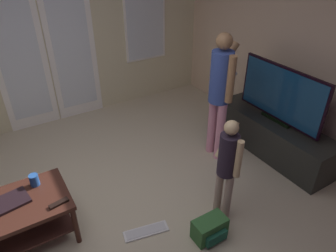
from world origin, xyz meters
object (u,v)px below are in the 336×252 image
object	(u,v)px
laptop_closed	(9,202)
loose_keyboard	(146,231)
flat_screen_tv	(281,95)
tv_remote_black	(59,203)
coffee_table	(17,215)
cup_by_laptop	(34,180)
person_child	(227,163)
person_adult	(221,88)
backpack	(210,229)
tv_stand	(273,136)

from	to	relation	value
laptop_closed	loose_keyboard	bearing A→B (deg)	-37.04
flat_screen_tv	tv_remote_black	world-z (taller)	flat_screen_tv
coffee_table	tv_remote_black	distance (m)	0.42
cup_by_laptop	loose_keyboard	bearing A→B (deg)	-40.31
person_child	cup_by_laptop	world-z (taller)	person_child
coffee_table	laptop_closed	bearing A→B (deg)	121.27
loose_keyboard	cup_by_laptop	size ratio (longest dim) A/B	3.96
person_adult	cup_by_laptop	size ratio (longest dim) A/B	13.82
coffee_table	backpack	world-z (taller)	coffee_table
person_child	cup_by_laptop	xyz separation A→B (m)	(-1.58, 0.88, -0.15)
person_child	person_adult	bearing A→B (deg)	55.15
backpack	flat_screen_tv	bearing A→B (deg)	23.77
backpack	person_adult	bearing A→B (deg)	49.28
tv_remote_black	person_child	bearing A→B (deg)	-28.85
cup_by_laptop	flat_screen_tv	bearing A→B (deg)	-7.19
person_child	backpack	bearing A→B (deg)	-149.65
laptop_closed	cup_by_laptop	world-z (taller)	cup_by_laptop
laptop_closed	tv_remote_black	size ratio (longest dim) A/B	1.93
person_adult	laptop_closed	bearing A→B (deg)	-177.43
tv_stand	laptop_closed	distance (m)	3.12
tv_stand	person_child	xyz separation A→B (m)	(-1.27, -0.51, 0.44)
cup_by_laptop	person_adult	bearing A→B (deg)	-0.42
flat_screen_tv	person_adult	world-z (taller)	person_adult
loose_keyboard	laptop_closed	xyz separation A→B (m)	(-1.05, 0.55, 0.47)
loose_keyboard	tv_stand	bearing A→B (deg)	8.74
person_adult	cup_by_laptop	xyz separation A→B (m)	(-2.18, 0.02, -0.43)
laptop_closed	cup_by_laptop	size ratio (longest dim) A/B	2.84
flat_screen_tv	cup_by_laptop	world-z (taller)	flat_screen_tv
backpack	loose_keyboard	xyz separation A→B (m)	(-0.49, 0.37, -0.10)
person_child	backpack	xyz separation A→B (m)	(-0.29, -0.17, -0.57)
tv_stand	person_adult	bearing A→B (deg)	152.61
coffee_table	loose_keyboard	distance (m)	1.19
tv_stand	laptop_closed	bearing A→B (deg)	175.60
tv_stand	backpack	xyz separation A→B (m)	(-1.55, -0.68, -0.13)
person_adult	tv_stand	bearing A→B (deg)	-27.39
flat_screen_tv	backpack	size ratio (longest dim) A/B	3.74
tv_stand	flat_screen_tv	world-z (taller)	flat_screen_tv
coffee_table	laptop_closed	world-z (taller)	laptop_closed
laptop_closed	tv_remote_black	distance (m)	0.44
cup_by_laptop	laptop_closed	bearing A→B (deg)	-153.45
loose_keyboard	laptop_closed	world-z (taller)	laptop_closed
tv_stand	person_child	size ratio (longest dim) A/B	1.49
tv_stand	laptop_closed	xyz separation A→B (m)	(-3.10, 0.24, 0.25)
coffee_table	person_child	size ratio (longest dim) A/B	0.83
person_child	laptop_closed	xyz separation A→B (m)	(-1.83, 0.75, -0.19)
coffee_table	person_child	distance (m)	1.97
tv_stand	flat_screen_tv	xyz separation A→B (m)	(-0.00, 0.00, 0.60)
coffee_table	cup_by_laptop	distance (m)	0.34
flat_screen_tv	tv_remote_black	bearing A→B (deg)	-179.88
tv_stand	flat_screen_tv	size ratio (longest dim) A/B	1.38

